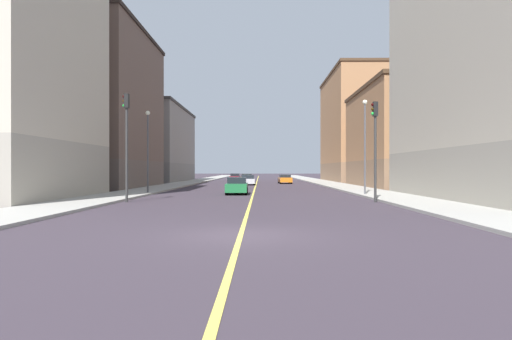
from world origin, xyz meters
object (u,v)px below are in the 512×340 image
building_left_mid (397,137)px  street_lamp_right_near (148,143)px  car_orange (285,179)px  building_right_corner (13,29)px  traffic_light_right_near (126,133)px  street_lamp_left_near (365,137)px  building_left_near (498,15)px  car_green (237,186)px  car_silver (248,180)px  car_yellow (247,178)px  building_right_distant (160,145)px  building_left_far (353,128)px  traffic_light_left_near (375,138)px  building_right_midblock (109,109)px  car_maroon (235,177)px

building_left_mid → street_lamp_right_near: (-24.95, -14.06, -1.43)m
car_orange → building_right_corner: bearing=-120.5°
traffic_light_right_near → street_lamp_left_near: (16.53, 7.02, 0.24)m
building_left_near → car_green: size_ratio=5.94×
building_left_near → car_silver: (-17.27, 29.13, -11.53)m
building_right_corner → car_silver: size_ratio=5.45×
building_left_near → building_right_corner: size_ratio=1.05×
car_yellow → car_orange: car_yellow is taller
traffic_light_right_near → street_lamp_left_near: street_lamp_left_near is taller
building_right_distant → car_green: bearing=-68.4°
building_right_corner → building_right_distant: size_ratio=0.96×
building_left_far → street_lamp_right_near: building_left_far is taller
building_right_distant → car_green: 40.68m
traffic_light_left_near → street_lamp_left_near: (1.02, 7.02, 0.54)m
building_left_mid → building_right_corner: bearing=-147.1°
building_left_near → traffic_light_right_near: bearing=-176.1°
building_left_mid → building_left_far: (0.00, 23.91, 3.29)m
traffic_light_right_near → street_lamp_left_near: size_ratio=0.93×
building_right_distant → building_left_far: bearing=1.1°
car_silver → car_orange: bearing=49.2°
building_left_far → street_lamp_right_near: 45.68m
building_right_midblock → car_yellow: (14.54, 23.68, -8.07)m
building_left_near → car_orange: building_left_near is taller
building_left_near → street_lamp_right_near: bearing=163.2°
building_left_near → car_orange: size_ratio=5.29×
street_lamp_left_near → street_lamp_right_near: size_ratio=1.08×
building_left_near → building_right_corner: bearing=178.9°
street_lamp_left_near → street_lamp_right_near: (-17.52, 2.12, -0.29)m
car_green → street_lamp_left_near: bearing=-11.2°
building_left_mid → car_orange: bearing=131.5°
car_maroon → car_silver: car_silver is taller
building_left_near → building_left_mid: (-0.00, 21.57, -6.46)m
car_green → car_orange: 28.32m
traffic_light_right_near → building_left_near: bearing=3.9°
building_right_corner → car_yellow: bearing=71.3°
car_orange → traffic_light_left_near: bearing=-84.4°
building_right_corner → traffic_light_right_near: bearing=-15.0°
traffic_light_left_near → building_right_corner: bearing=174.6°
car_orange → car_yellow: bearing=124.7°
traffic_light_right_near → car_orange: (11.92, 36.81, -3.68)m
street_lamp_right_near → car_silver: 23.23m
building_left_mid → traffic_light_left_near: (-8.45, -23.20, -1.68)m
building_left_far → street_lamp_left_near: bearing=-100.5°
building_right_corner → building_right_midblock: 19.43m
building_left_near → car_green: (-17.53, 7.40, -11.50)m
car_yellow → building_right_distant: bearing=174.8°
building_right_midblock → traffic_light_left_near: bearing=-41.9°
building_left_far → building_right_distant: building_left_far is taller
building_right_distant → traffic_light_right_near: 47.28m
building_right_corner → car_green: (14.85, 6.76, -10.90)m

